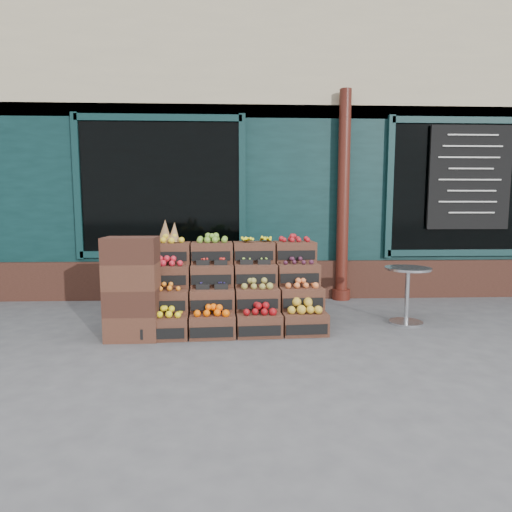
{
  "coord_description": "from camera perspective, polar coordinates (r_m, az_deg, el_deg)",
  "views": [
    {
      "loc": [
        -0.42,
        -4.51,
        1.46
      ],
      "look_at": [
        -0.2,
        0.7,
        0.85
      ],
      "focal_mm": 30.0,
      "sensor_mm": 36.0,
      "label": 1
    }
  ],
  "objects": [
    {
      "name": "bistro_table",
      "position": [
        5.63,
        19.51,
        -4.13
      ],
      "size": [
        0.56,
        0.56,
        0.71
      ],
      "rotation": [
        0.0,
        0.0,
        -0.42
      ],
      "color": "silver",
      "rests_on": "ground"
    },
    {
      "name": "shopkeeper",
      "position": [
        7.54,
        -10.11,
        3.11
      ],
      "size": [
        0.75,
        0.5,
        2.01
      ],
      "primitive_type": "imported",
      "rotation": [
        0.0,
        0.0,
        3.17
      ],
      "color": "#1B6128",
      "rests_on": "ground"
    },
    {
      "name": "spare_crates",
      "position": [
        4.88,
        -16.19,
        -4.18
      ],
      "size": [
        0.57,
        0.4,
        1.13
      ],
      "rotation": [
        0.0,
        0.0,
        0.01
      ],
      "color": "#4A291D",
      "rests_on": "ground"
    },
    {
      "name": "crate_display",
      "position": [
        5.24,
        -3.0,
        -5.0
      ],
      "size": [
        2.13,
        1.13,
        1.3
      ],
      "rotation": [
        0.0,
        0.0,
        0.06
      ],
      "color": "#4A291D",
      "rests_on": "ground"
    },
    {
      "name": "ground",
      "position": [
        4.76,
        2.81,
        -11.19
      ],
      "size": [
        60.0,
        60.0,
        0.0
      ],
      "primitive_type": "plane",
      "color": "#4B4B4E",
      "rests_on": "ground"
    },
    {
      "name": "shop_facade",
      "position": [
        9.68,
        0.1,
        12.21
      ],
      "size": [
        12.0,
        6.24,
        4.8
      ],
      "color": "black",
      "rests_on": "ground"
    }
  ]
}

